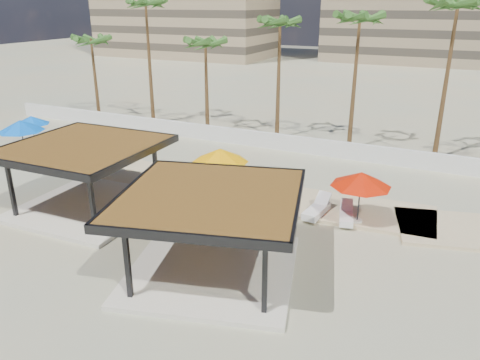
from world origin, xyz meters
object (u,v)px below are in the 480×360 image
object	(u,v)px
pavilion_central	(211,226)
umbrella_a	(31,120)
lounger_a	(186,181)
lounger_b	(317,210)
lounger_c	(346,216)
pavilion_west	(86,171)
umbrella_c	(361,179)

from	to	relation	value
pavilion_central	umbrella_a	world-z (taller)	pavilion_central
lounger_a	lounger_b	size ratio (longest dim) A/B	0.92
lounger_c	pavilion_central	bearing A→B (deg)	136.93
pavilion_west	lounger_b	world-z (taller)	pavilion_west
pavilion_west	umbrella_a	size ratio (longest dim) A/B	2.25
umbrella_a	lounger_a	size ratio (longest dim) A/B	1.50
pavilion_west	lounger_a	size ratio (longest dim) A/B	3.37
lounger_b	lounger_c	size ratio (longest dim) A/B	1.12
pavilion_west	lounger_a	xyz separation A→B (m)	(2.98, 4.92, -1.78)
umbrella_c	lounger_c	distance (m)	2.15
lounger_b	lounger_c	bearing A→B (deg)	-84.39
umbrella_c	pavilion_central	bearing A→B (deg)	-122.76
umbrella_c	lounger_c	world-z (taller)	umbrella_c
umbrella_a	pavilion_west	bearing A→B (deg)	-30.39
pavilion_central	lounger_b	bearing A→B (deg)	56.36
pavilion_central	lounger_a	world-z (taller)	pavilion_central
pavilion_central	umbrella_a	xyz separation A→B (m)	(-20.48, 9.47, 0.05)
lounger_b	lounger_c	xyz separation A→B (m)	(1.53, -0.01, -0.03)
umbrella_a	lounger_b	distance (m)	23.02
pavilion_west	umbrella_c	world-z (taller)	pavilion_west
lounger_a	pavilion_central	bearing A→B (deg)	-162.08
umbrella_a	lounger_a	world-z (taller)	umbrella_a
lounger_a	lounger_c	xyz separation A→B (m)	(9.81, -0.72, -0.01)
umbrella_a	umbrella_c	xyz separation A→B (m)	(24.89, -2.61, 0.29)
lounger_b	umbrella_a	bearing A→B (deg)	89.49
umbrella_a	umbrella_c	world-z (taller)	umbrella_c
lounger_a	lounger_b	xyz separation A→B (m)	(8.28, -0.71, 0.02)
umbrella_a	lounger_b	world-z (taller)	umbrella_a
umbrella_a	lounger_c	size ratio (longest dim) A/B	1.55
umbrella_c	lounger_b	xyz separation A→B (m)	(-2.09, 0.05, -2.05)
pavilion_central	lounger_a	size ratio (longest dim) A/B	3.91
lounger_a	lounger_c	world-z (taller)	lounger_a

